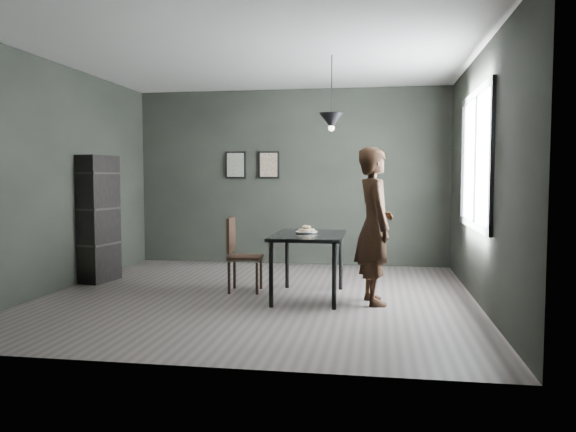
# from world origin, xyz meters

# --- Properties ---
(ground) EXTENTS (5.00, 5.00, 0.00)m
(ground) POSITION_xyz_m (0.00, 0.00, 0.00)
(ground) COLOR #383230
(ground) RESTS_ON ground
(back_wall) EXTENTS (5.00, 0.10, 2.80)m
(back_wall) POSITION_xyz_m (0.00, 2.50, 1.40)
(back_wall) COLOR black
(back_wall) RESTS_ON ground
(ceiling) EXTENTS (5.00, 5.00, 0.02)m
(ceiling) POSITION_xyz_m (0.00, 0.00, 2.80)
(ceiling) COLOR silver
(ceiling) RESTS_ON ground
(window_assembly) EXTENTS (0.04, 1.96, 1.56)m
(window_assembly) POSITION_xyz_m (2.47, 0.20, 1.60)
(window_assembly) COLOR white
(window_assembly) RESTS_ON ground
(cafe_table) EXTENTS (0.80, 1.20, 0.75)m
(cafe_table) POSITION_xyz_m (0.60, 0.00, 0.67)
(cafe_table) COLOR black
(cafe_table) RESTS_ON ground
(white_plate) EXTENTS (0.23, 0.23, 0.01)m
(white_plate) POSITION_xyz_m (0.57, 0.07, 0.76)
(white_plate) COLOR white
(white_plate) RESTS_ON cafe_table
(donut_pile) EXTENTS (0.20, 0.20, 0.08)m
(donut_pile) POSITION_xyz_m (0.57, 0.07, 0.79)
(donut_pile) COLOR beige
(donut_pile) RESTS_ON white_plate
(woman) EXTENTS (0.57, 0.72, 1.74)m
(woman) POSITION_xyz_m (1.35, -0.17, 0.87)
(woman) COLOR black
(woman) RESTS_ON ground
(wood_chair) EXTENTS (0.42, 0.42, 0.91)m
(wood_chair) POSITION_xyz_m (-0.29, 0.23, 0.52)
(wood_chair) COLOR black
(wood_chair) RESTS_ON ground
(shelf_unit) EXTENTS (0.41, 0.61, 1.69)m
(shelf_unit) POSITION_xyz_m (-2.32, 0.58, 0.85)
(shelf_unit) COLOR black
(shelf_unit) RESTS_ON ground
(pendant_lamp) EXTENTS (0.28, 0.28, 0.86)m
(pendant_lamp) POSITION_xyz_m (0.85, 0.10, 2.05)
(pendant_lamp) COLOR black
(pendant_lamp) RESTS_ON ground
(framed_print_left) EXTENTS (0.34, 0.04, 0.44)m
(framed_print_left) POSITION_xyz_m (-0.90, 2.47, 1.60)
(framed_print_left) COLOR black
(framed_print_left) RESTS_ON ground
(framed_print_right) EXTENTS (0.34, 0.04, 0.44)m
(framed_print_right) POSITION_xyz_m (-0.35, 2.47, 1.60)
(framed_print_right) COLOR black
(framed_print_right) RESTS_ON ground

